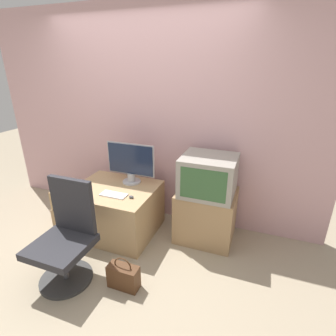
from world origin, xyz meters
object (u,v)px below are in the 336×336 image
(cardboard_box_lower, at_px, (64,216))
(book, at_px, (59,237))
(mouse, at_px, (131,197))
(crt_tv, at_px, (208,175))
(office_chair, at_px, (66,239))
(main_monitor, at_px, (131,163))
(handbag, at_px, (124,276))
(keyboard, at_px, (114,195))

(cardboard_box_lower, relative_size, book, 1.06)
(mouse, relative_size, crt_tv, 0.10)
(mouse, xyz_separation_m, crt_tv, (0.75, 0.37, 0.22))
(office_chair, distance_m, book, 0.79)
(main_monitor, bearing_deg, book, -138.15)
(book, bearing_deg, crt_tv, 20.71)
(cardboard_box_lower, bearing_deg, handbag, -27.26)
(crt_tv, distance_m, book, 1.92)
(office_chair, height_order, handbag, office_chair)
(main_monitor, distance_m, crt_tv, 0.94)
(handbag, distance_m, book, 1.16)
(mouse, xyz_separation_m, office_chair, (-0.34, -0.66, -0.18))
(keyboard, relative_size, crt_tv, 0.52)
(handbag, bearing_deg, book, 161.52)
(crt_tv, distance_m, cardboard_box_lower, 1.92)
(mouse, bearing_deg, main_monitor, 117.19)
(office_chair, xyz_separation_m, handbag, (0.56, 0.05, -0.30))
(keyboard, bearing_deg, handbag, -54.41)
(handbag, bearing_deg, office_chair, -174.94)
(main_monitor, relative_size, book, 2.72)
(mouse, bearing_deg, book, -164.43)
(handbag, relative_size, book, 1.48)
(keyboard, distance_m, handbag, 0.88)
(crt_tv, distance_m, handbag, 1.32)
(office_chair, distance_m, cardboard_box_lower, 1.00)
(cardboard_box_lower, bearing_deg, mouse, -1.09)
(cardboard_box_lower, height_order, handbag, handbag)
(main_monitor, height_order, handbag, main_monitor)
(main_monitor, bearing_deg, mouse, -62.81)
(cardboard_box_lower, distance_m, book, 0.31)
(keyboard, distance_m, book, 0.91)
(main_monitor, xyz_separation_m, keyboard, (-0.03, -0.38, -0.25))
(mouse, height_order, crt_tv, crt_tv)
(main_monitor, bearing_deg, crt_tv, -0.01)
(keyboard, xyz_separation_m, book, (-0.66, -0.24, -0.57))
(office_chair, bearing_deg, crt_tv, 43.32)
(keyboard, relative_size, book, 1.34)
(main_monitor, height_order, office_chair, main_monitor)
(crt_tv, distance_m, office_chair, 1.56)
(keyboard, height_order, crt_tv, crt_tv)
(cardboard_box_lower, bearing_deg, book, -64.28)
(office_chair, bearing_deg, mouse, 62.54)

